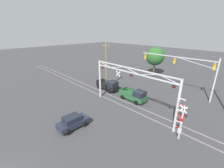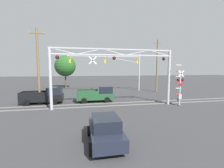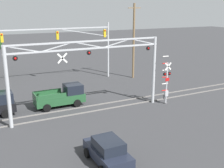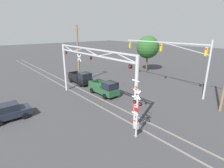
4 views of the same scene
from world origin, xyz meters
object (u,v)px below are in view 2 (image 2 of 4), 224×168
crossing_signal_mast (180,89)px  sedan_waiting (105,130)px  pickup_truck_following (45,96)px  background_tree_beyond_span (65,66)px  crossing_gantry (114,69)px  utility_pole_left (38,65)px  utility_pole_right (157,65)px  pickup_truck_lead (98,95)px  traffic_signal_span (121,65)px

crossing_signal_mast → sedan_waiting: crossing_signal_mast is taller
pickup_truck_following → background_tree_beyond_span: 16.00m
crossing_gantry → sedan_waiting: bearing=-105.1°
crossing_signal_mast → utility_pole_left: bearing=165.8°
crossing_gantry → utility_pole_right: (10.33, 9.73, 0.73)m
crossing_signal_mast → sedan_waiting: 12.44m
sedan_waiting → utility_pole_left: (-6.58, 11.55, 3.95)m
utility_pole_left → crossing_gantry: bearing=-20.7°
crossing_signal_mast → utility_pole_right: utility_pole_right is taller
crossing_gantry → utility_pole_left: (-8.81, 3.32, 0.44)m
pickup_truck_following → sedan_waiting: pickup_truck_following is taller
pickup_truck_following → sedan_waiting: 12.89m
crossing_gantry → pickup_truck_lead: size_ratio=2.93×
utility_pole_right → sedan_waiting: bearing=-125.0°
pickup_truck_following → utility_pole_left: 3.85m
utility_pole_left → sedan_waiting: bearing=-60.3°
pickup_truck_lead → utility_pole_left: size_ratio=0.51×
pickup_truck_lead → sedan_waiting: (-0.65, -11.31, -0.16)m
pickup_truck_following → traffic_signal_span: bearing=35.9°
sedan_waiting → pickup_truck_lead: bearing=86.7°
crossing_gantry → traffic_signal_span: bearing=72.2°
traffic_signal_span → sedan_waiting: 21.42m
background_tree_beyond_span → crossing_signal_mast: bearing=-52.4°
sedan_waiting → crossing_signal_mast: bearing=36.5°
pickup_truck_lead → utility_pole_right: (11.91, 6.64, 4.08)m
utility_pole_left → traffic_signal_span: bearing=34.1°
crossing_signal_mast → pickup_truck_lead: crossing_signal_mast is taller
background_tree_beyond_span → sedan_waiting: bearing=-79.3°
traffic_signal_span → pickup_truck_following: bearing=-144.1°
pickup_truck_following → utility_pole_right: (18.45, 6.50, 4.08)m
pickup_truck_following → utility_pole_left: utility_pole_left is taller
traffic_signal_span → utility_pole_right: bearing=-18.0°
sedan_waiting → utility_pole_right: utility_pole_right is taller
traffic_signal_span → utility_pole_left: 15.23m
crossing_gantry → pickup_truck_following: size_ratio=2.81×
crossing_gantry → utility_pole_left: 9.42m
crossing_signal_mast → traffic_signal_span: (-3.94, 12.72, 3.22)m
pickup_truck_lead → sedan_waiting: bearing=-93.3°
pickup_truck_lead → pickup_truck_following: (-6.54, 0.14, 0.00)m
sedan_waiting → background_tree_beyond_span: (-5.09, 26.91, 4.21)m
background_tree_beyond_span → pickup_truck_following: bearing=-93.0°
traffic_signal_span → crossing_gantry: bearing=-107.8°
utility_pole_left → pickup_truck_lead: bearing=-1.9°
crossing_gantry → sedan_waiting: size_ratio=3.65×
pickup_truck_following → crossing_signal_mast: bearing=-14.5°
traffic_signal_span → utility_pole_left: size_ratio=1.51×
traffic_signal_span → crossing_signal_mast: bearing=-72.8°
crossing_signal_mast → pickup_truck_lead: size_ratio=1.02×
crossing_gantry → traffic_signal_span: size_ratio=1.00×
crossing_gantry → utility_pole_left: bearing=159.3°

